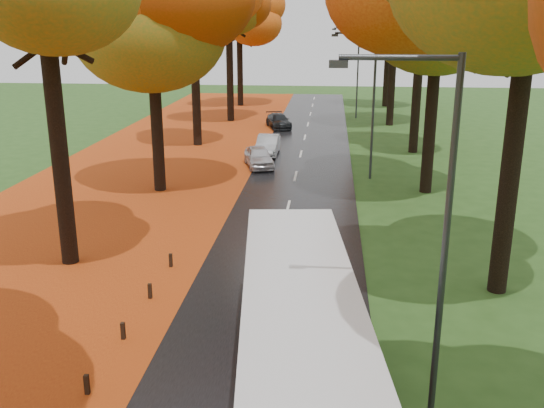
# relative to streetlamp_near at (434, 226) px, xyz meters

# --- Properties ---
(road) EXTENTS (6.50, 90.00, 0.04)m
(road) POSITION_rel_streetlamp_near_xyz_m (-3.95, 17.00, -4.69)
(road) COLOR black
(road) RESTS_ON ground
(centre_line) EXTENTS (0.12, 90.00, 0.01)m
(centre_line) POSITION_rel_streetlamp_near_xyz_m (-3.95, 17.00, -4.67)
(centre_line) COLOR silver
(centre_line) RESTS_ON road
(leaf_verge) EXTENTS (12.00, 90.00, 0.02)m
(leaf_verge) POSITION_rel_streetlamp_near_xyz_m (-12.95, 17.00, -4.70)
(leaf_verge) COLOR maroon
(leaf_verge) RESTS_ON ground
(leaf_drift) EXTENTS (0.90, 90.00, 0.01)m
(leaf_drift) POSITION_rel_streetlamp_near_xyz_m (-7.00, 17.00, -4.67)
(leaf_drift) COLOR #C25413
(leaf_drift) RESTS_ON road
(streetlamp_near) EXTENTS (2.45, 0.18, 8.00)m
(streetlamp_near) POSITION_rel_streetlamp_near_xyz_m (0.00, 0.00, 0.00)
(streetlamp_near) COLOR #333538
(streetlamp_near) RESTS_ON ground
(streetlamp_mid) EXTENTS (2.45, 0.18, 8.00)m
(streetlamp_mid) POSITION_rel_streetlamp_near_xyz_m (0.00, 22.00, 0.00)
(streetlamp_mid) COLOR #333538
(streetlamp_mid) RESTS_ON ground
(streetlamp_far) EXTENTS (2.45, 0.18, 8.00)m
(streetlamp_far) POSITION_rel_streetlamp_near_xyz_m (0.00, 44.00, 0.00)
(streetlamp_far) COLOR #333538
(streetlamp_far) RESTS_ON ground
(bus) EXTENTS (3.79, 11.49, 2.97)m
(bus) POSITION_rel_streetlamp_near_xyz_m (-2.60, 0.70, -3.12)
(bus) COLOR #590E10
(bus) RESTS_ON road
(car_white) EXTENTS (2.41, 3.91, 1.24)m
(car_white) POSITION_rel_streetlamp_near_xyz_m (-6.30, 24.10, -4.05)
(car_white) COLOR #BCBBC0
(car_white) RESTS_ON road
(car_silver) EXTENTS (1.38, 3.88, 1.28)m
(car_silver) POSITION_rel_streetlamp_near_xyz_m (-6.10, 27.60, -4.04)
(car_silver) COLOR #97999E
(car_silver) RESTS_ON road
(car_dark) EXTENTS (2.67, 4.21, 1.14)m
(car_dark) POSITION_rel_streetlamp_near_xyz_m (-6.30, 38.03, -4.10)
(car_dark) COLOR black
(car_dark) RESTS_ON road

